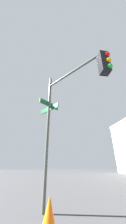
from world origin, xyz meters
name	(u,v)px	position (x,y,z in m)	size (l,w,h in m)	color
traffic_signal_near	(71,97)	(-6.49, -6.34, 3.58)	(2.65, 2.18, 5.09)	#474C47
traffic_cone	(49,214)	(-6.25, -6.99, 0.35)	(0.36, 0.36, 0.70)	orange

